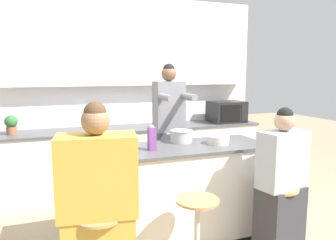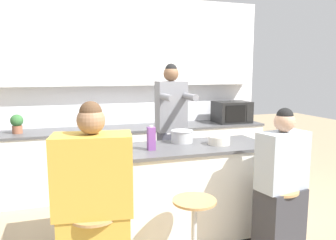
# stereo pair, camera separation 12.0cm
# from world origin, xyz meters

# --- Properties ---
(ground_plane) EXTENTS (16.00, 16.00, 0.00)m
(ground_plane) POSITION_xyz_m (0.00, 0.00, 0.00)
(ground_plane) COLOR tan
(wall_back) EXTENTS (4.06, 0.22, 2.70)m
(wall_back) POSITION_xyz_m (0.00, 1.83, 1.54)
(wall_back) COLOR white
(wall_back) RESTS_ON ground_plane
(back_counter) EXTENTS (3.77, 0.61, 0.88)m
(back_counter) POSITION_xyz_m (0.00, 1.54, 0.44)
(back_counter) COLOR white
(back_counter) RESTS_ON ground_plane
(kitchen_island) EXTENTS (1.93, 0.64, 0.94)m
(kitchen_island) POSITION_xyz_m (0.00, 0.00, 0.48)
(kitchen_island) COLOR black
(kitchen_island) RESTS_ON ground_plane
(bar_stool_center) EXTENTS (0.38, 0.38, 0.65)m
(bar_stool_center) POSITION_xyz_m (0.00, -0.60, 0.34)
(bar_stool_center) COLOR tan
(bar_stool_center) RESTS_ON ground_plane
(bar_stool_rightmost) EXTENTS (0.38, 0.38, 0.65)m
(bar_stool_rightmost) POSITION_xyz_m (0.77, -0.60, 0.34)
(bar_stool_rightmost) COLOR tan
(bar_stool_rightmost) RESTS_ON ground_plane
(person_cooking) EXTENTS (0.33, 0.53, 1.74)m
(person_cooking) POSITION_xyz_m (0.23, 0.65, 0.87)
(person_cooking) COLOR #383842
(person_cooking) RESTS_ON ground_plane
(person_wrapped_blanket) EXTENTS (0.58, 0.36, 1.45)m
(person_wrapped_blanket) POSITION_xyz_m (-0.77, -0.61, 0.68)
(person_wrapped_blanket) COLOR gold
(person_wrapped_blanket) RESTS_ON ground_plane
(person_seated_near) EXTENTS (0.47, 0.34, 1.35)m
(person_seated_near) POSITION_xyz_m (0.80, -0.61, 0.61)
(person_seated_near) COLOR #333338
(person_seated_near) RESTS_ON ground_plane
(cooking_pot) EXTENTS (0.31, 0.23, 0.12)m
(cooking_pot) POSITION_xyz_m (0.18, 0.17, 1.00)
(cooking_pot) COLOR #B7BABC
(cooking_pot) RESTS_ON kitchen_island
(fruit_bowl) EXTENTS (0.22, 0.22, 0.08)m
(fruit_bowl) POSITION_xyz_m (0.49, -0.03, 0.98)
(fruit_bowl) COLOR silver
(fruit_bowl) RESTS_ON kitchen_island
(coffee_cup_near) EXTENTS (0.11, 0.08, 0.09)m
(coffee_cup_near) POSITION_xyz_m (-0.54, -0.19, 0.99)
(coffee_cup_near) COLOR #DB4C51
(coffee_cup_near) RESTS_ON kitchen_island
(banana_bunch) EXTENTS (0.16, 0.11, 0.05)m
(banana_bunch) POSITION_xyz_m (-0.82, -0.16, 0.96)
(banana_bunch) COLOR yellow
(banana_bunch) RESTS_ON kitchen_island
(juice_carton) EXTENTS (0.07, 0.07, 0.23)m
(juice_carton) POSITION_xyz_m (-0.20, -0.05, 1.05)
(juice_carton) COLOR #7A428E
(juice_carton) RESTS_ON kitchen_island
(microwave) EXTENTS (0.51, 0.40, 0.32)m
(microwave) POSITION_xyz_m (1.48, 1.51, 1.04)
(microwave) COLOR black
(microwave) RESTS_ON back_counter
(potted_plant) EXTENTS (0.15, 0.15, 0.24)m
(potted_plant) POSITION_xyz_m (-1.49, 1.54, 1.01)
(potted_plant) COLOR #93563D
(potted_plant) RESTS_ON back_counter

